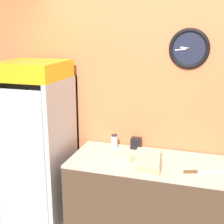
# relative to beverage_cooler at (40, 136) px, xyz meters

# --- Properties ---
(wall_back) EXTENTS (5.20, 0.10, 2.70)m
(wall_back) POSITION_rel_beverage_cooler_xyz_m (1.21, 0.37, 0.36)
(wall_back) COLOR #D17547
(wall_back) RESTS_ON ground_plane
(prep_counter) EXTENTS (1.52, 0.72, 0.87)m
(prep_counter) POSITION_rel_beverage_cooler_xyz_m (1.20, -0.04, -0.56)
(prep_counter) COLOR #4C3828
(prep_counter) RESTS_ON ground_plane
(beverage_cooler) EXTENTS (0.65, 0.73, 1.83)m
(beverage_cooler) POSITION_rel_beverage_cooler_xyz_m (0.00, 0.00, 0.00)
(beverage_cooler) COLOR #B2B7BC
(beverage_cooler) RESTS_ON ground_plane
(sandwich_stack_bottom) EXTENTS (0.22, 0.12, 0.07)m
(sandwich_stack_bottom) POSITION_rel_beverage_cooler_xyz_m (1.27, -0.29, -0.09)
(sandwich_stack_bottom) COLOR tan
(sandwich_stack_bottom) RESTS_ON prep_counter
(sandwich_stack_middle) EXTENTS (0.23, 0.13, 0.07)m
(sandwich_stack_middle) POSITION_rel_beverage_cooler_xyz_m (1.27, -0.29, -0.02)
(sandwich_stack_middle) COLOR beige
(sandwich_stack_middle) RESTS_ON sandwich_stack_bottom
(sandwich_stack_top) EXTENTS (0.22, 0.12, 0.07)m
(sandwich_stack_top) POSITION_rel_beverage_cooler_xyz_m (1.27, -0.29, 0.05)
(sandwich_stack_top) COLOR beige
(sandwich_stack_top) RESTS_ON sandwich_stack_middle
(sandwich_flat_left) EXTENTS (0.23, 0.19, 0.06)m
(sandwich_flat_left) POSITION_rel_beverage_cooler_xyz_m (1.00, -0.07, -0.09)
(sandwich_flat_left) COLOR beige
(sandwich_flat_left) RESTS_ON prep_counter
(chefs_knife) EXTENTS (0.36, 0.15, 0.02)m
(chefs_knife) POSITION_rel_beverage_cooler_xyz_m (1.71, -0.17, -0.12)
(chefs_knife) COLOR silver
(chefs_knife) RESTS_ON prep_counter
(condiment_jar) EXTENTS (0.07, 0.07, 0.15)m
(condiment_jar) POSITION_rel_beverage_cooler_xyz_m (0.80, 0.20, -0.05)
(condiment_jar) COLOR silver
(condiment_jar) RESTS_ON prep_counter
(napkin_dispenser) EXTENTS (0.11, 0.09, 0.12)m
(napkin_dispenser) POSITION_rel_beverage_cooler_xyz_m (1.03, 0.25, -0.06)
(napkin_dispenser) COLOR black
(napkin_dispenser) RESTS_ON prep_counter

